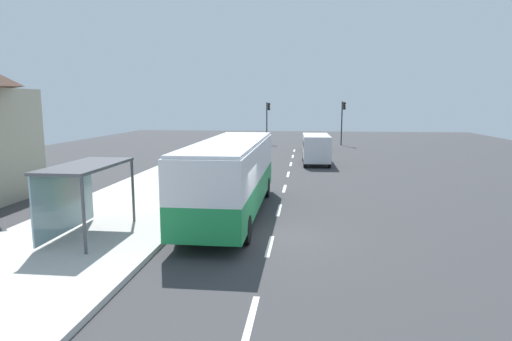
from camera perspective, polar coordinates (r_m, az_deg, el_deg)
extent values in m
cube|color=#38383A|center=(29.44, 3.75, -0.54)|extent=(56.00, 92.00, 0.04)
cube|color=beige|center=(19.29, -17.60, -5.61)|extent=(6.20, 30.00, 0.18)
cube|color=silver|center=(10.26, -0.66, -18.78)|extent=(0.16, 2.20, 0.01)
cube|color=silver|center=(14.84, 1.80, -9.86)|extent=(0.16, 2.20, 0.01)
cube|color=silver|center=(19.64, 3.02, -5.20)|extent=(0.16, 2.20, 0.01)
cube|color=silver|center=(24.51, 3.75, -2.38)|extent=(0.16, 2.20, 0.01)
cube|color=silver|center=(29.43, 4.23, -0.50)|extent=(0.16, 2.20, 0.01)
cube|color=silver|center=(34.37, 4.58, 0.84)|extent=(0.16, 2.20, 0.01)
cube|color=silver|center=(39.32, 4.84, 1.85)|extent=(0.16, 2.20, 0.01)
cube|color=silver|center=(44.29, 5.04, 2.62)|extent=(0.16, 2.20, 0.01)
cube|color=#1E8C47|center=(18.50, -3.22, -2.68)|extent=(2.51, 11.00, 1.15)
cube|color=silver|center=(18.29, -3.25, 1.32)|extent=(2.51, 11.00, 1.45)
cube|color=silver|center=(18.20, -3.28, 3.74)|extent=(2.39, 10.78, 0.12)
cube|color=black|center=(23.65, -0.99, 2.86)|extent=(2.30, 0.12, 1.22)
cube|color=black|center=(18.06, -7.31, 0.93)|extent=(0.09, 8.58, 1.10)
cylinder|color=black|center=(22.58, -4.35, -2.08)|extent=(0.28, 1.00, 1.00)
cylinder|color=black|center=(22.26, 1.38, -2.21)|extent=(0.28, 1.00, 1.00)
cylinder|color=black|center=(15.39, -9.76, -7.38)|extent=(0.28, 1.00, 1.00)
cylinder|color=black|center=(14.92, -1.33, -7.77)|extent=(0.28, 1.00, 1.00)
cube|color=silver|center=(34.53, 7.87, 3.02)|extent=(2.15, 5.25, 1.96)
cube|color=black|center=(34.49, 7.88, 3.58)|extent=(2.13, 3.18, 0.44)
cylinder|color=black|center=(32.72, 9.58, 0.93)|extent=(0.24, 0.69, 0.68)
cylinder|color=black|center=(32.62, 6.43, 0.98)|extent=(0.24, 0.69, 0.68)
cylinder|color=black|center=(36.67, 9.08, 1.79)|extent=(0.24, 0.69, 0.68)
cylinder|color=black|center=(36.59, 6.27, 1.83)|extent=(0.24, 0.69, 0.68)
cube|color=black|center=(44.49, 7.70, 3.40)|extent=(1.91, 4.44, 0.60)
cube|color=black|center=(44.64, 7.71, 4.19)|extent=(1.64, 2.41, 0.60)
cylinder|color=black|center=(43.08, 8.87, 2.80)|extent=(0.22, 0.64, 0.64)
cylinder|color=black|center=(43.00, 6.69, 2.83)|extent=(0.22, 0.64, 0.64)
cylinder|color=black|center=(46.05, 8.64, 3.19)|extent=(0.22, 0.64, 0.64)
cylinder|color=black|center=(45.98, 6.59, 3.22)|extent=(0.22, 0.64, 0.64)
cylinder|color=green|center=(18.73, -11.03, -4.00)|extent=(0.52, 0.52, 0.95)
cylinder|color=yellow|center=(19.38, -10.41, -3.55)|extent=(0.52, 0.52, 0.95)
cylinder|color=orange|center=(20.04, -9.83, -3.13)|extent=(0.52, 0.52, 0.95)
cylinder|color=red|center=(20.69, -9.29, -2.74)|extent=(0.52, 0.52, 0.95)
cylinder|color=#2D2D2D|center=(50.53, 11.16, 6.06)|extent=(0.14, 0.14, 4.94)
cube|color=black|center=(50.49, 11.47, 8.29)|extent=(0.24, 0.28, 0.84)
sphere|color=#360606|center=(50.50, 11.62, 8.60)|extent=(0.16, 0.16, 0.16)
sphere|color=#F2B20C|center=(50.50, 11.61, 8.28)|extent=(0.16, 0.16, 0.16)
sphere|color=black|center=(50.51, 11.60, 7.97)|extent=(0.16, 0.16, 0.16)
cylinder|color=#2D2D2D|center=(51.38, 1.42, 6.21)|extent=(0.14, 0.14, 4.85)
cube|color=black|center=(51.30, 1.68, 8.36)|extent=(0.24, 0.28, 0.84)
sphere|color=#360606|center=(51.29, 1.82, 8.68)|extent=(0.16, 0.16, 0.16)
sphere|color=#F2B20C|center=(51.29, 1.81, 8.36)|extent=(0.16, 0.16, 0.16)
sphere|color=black|center=(51.30, 1.81, 8.05)|extent=(0.16, 0.16, 0.16)
cube|color=#4C4C51|center=(16.05, -21.37, 0.59)|extent=(1.80, 4.00, 0.10)
cube|color=#8CA5B2|center=(16.66, -23.73, -3.46)|extent=(0.06, 3.80, 2.30)
cylinder|color=#4C4C51|center=(14.23, -21.62, -5.47)|extent=(0.10, 0.10, 2.44)
cylinder|color=#4C4C51|center=(17.58, -15.81, -2.53)|extent=(0.10, 0.10, 2.44)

